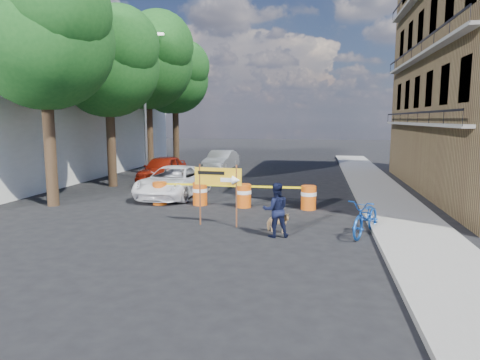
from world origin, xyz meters
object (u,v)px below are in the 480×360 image
at_px(suv_white, 174,182).
at_px(sedan_red, 163,169).
at_px(detour_sign, 224,181).
at_px(dog, 278,223).
at_px(pedestrian, 276,210).
at_px(sedan_silver, 221,161).
at_px(barrel_far_right, 309,197).
at_px(bicycle, 367,200).
at_px(barrel_mid_left, 200,193).
at_px(barrel_far_left, 160,193).
at_px(barrel_mid_right, 244,195).

distance_m(suv_white, sedan_red, 4.33).
distance_m(detour_sign, dog, 2.13).
height_order(detour_sign, pedestrian, detour_sign).
bearing_deg(detour_sign, sedan_red, 125.57).
relative_size(dog, sedan_silver, 0.18).
xyz_separation_m(detour_sign, pedestrian, (1.71, -0.92, -0.66)).
bearing_deg(barrel_far_right, pedestrian, -102.12).
distance_m(bicycle, dog, 2.66).
distance_m(barrel_mid_left, pedestrian, 5.30).
bearing_deg(bicycle, sedan_silver, 140.67).
xyz_separation_m(pedestrian, dog, (0.02, 0.44, -0.48)).
distance_m(detour_sign, bicycle, 4.32).
bearing_deg(barrel_far_right, barrel_far_left, -179.20).
distance_m(barrel_far_right, suv_white, 6.12).
xyz_separation_m(dog, sedan_silver, (-5.04, 14.69, 0.36)).
xyz_separation_m(barrel_mid_left, dog, (3.41, -3.62, -0.16)).
bearing_deg(pedestrian, detour_sign, -43.49).
relative_size(barrel_mid_left, bicycle, 0.43).
distance_m(dog, sedan_red, 11.51).
bearing_deg(dog, barrel_far_left, 67.78).
relative_size(barrel_far_left, sedan_red, 0.21).
height_order(barrel_far_left, detour_sign, detour_sign).
distance_m(barrel_mid_right, detour_sign, 3.17).
relative_size(barrel_far_left, dog, 1.22).
height_order(barrel_far_left, barrel_mid_right, same).
distance_m(barrel_far_right, bicycle, 3.83).
bearing_deg(suv_white, barrel_far_left, -85.45).
xyz_separation_m(detour_sign, dog, (1.74, -0.48, -1.14)).
bearing_deg(detour_sign, bicycle, 0.01).
bearing_deg(suv_white, dog, -42.69).
distance_m(barrel_far_left, bicycle, 8.27).
bearing_deg(barrel_far_right, sedan_silver, 117.77).
relative_size(detour_sign, suv_white, 0.41).
bearing_deg(barrel_far_left, barrel_mid_left, 6.04).
distance_m(pedestrian, bicycle, 2.66).
relative_size(barrel_far_left, suv_white, 0.19).
bearing_deg(barrel_far_left, detour_sign, -42.24).
height_order(pedestrian, sedan_red, pedestrian).
relative_size(barrel_far_left, bicycle, 0.43).
relative_size(detour_sign, bicycle, 0.95).
height_order(detour_sign, dog, detour_sign).
bearing_deg(barrel_mid_left, pedestrian, -50.23).
relative_size(suv_white, sedan_red, 1.13).
bearing_deg(pedestrian, barrel_mid_left, -65.45).
relative_size(sedan_red, sedan_silver, 1.03).
bearing_deg(sedan_red, bicycle, -43.20).
height_order(barrel_far_left, suv_white, suv_white).
relative_size(detour_sign, sedan_red, 0.47).
distance_m(barrel_far_left, barrel_mid_left, 1.61).
relative_size(detour_sign, sedan_silver, 0.48).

